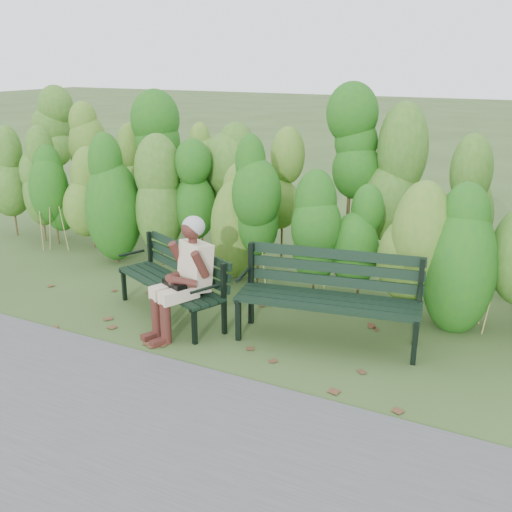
% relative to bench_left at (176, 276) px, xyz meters
% --- Properties ---
extents(ground, '(80.00, 80.00, 0.00)m').
position_rel_bench_left_xyz_m(ground, '(0.87, -0.02, -0.48)').
color(ground, '#334920').
extents(footpath, '(60.00, 2.50, 0.01)m').
position_rel_bench_left_xyz_m(footpath, '(0.87, -2.22, -0.47)').
color(footpath, '#474749').
rests_on(footpath, ground).
extents(hedge_band, '(11.04, 1.67, 2.42)m').
position_rel_bench_left_xyz_m(hedge_band, '(0.87, 1.84, 0.78)').
color(hedge_band, '#47381E').
rests_on(hedge_band, ground).
extents(leaf_litter, '(5.80, 1.87, 0.01)m').
position_rel_bench_left_xyz_m(leaf_litter, '(0.50, -0.04, -0.47)').
color(leaf_litter, brown).
rests_on(leaf_litter, ground).
extents(bench_left, '(1.69, 1.12, 0.81)m').
position_rel_bench_left_xyz_m(bench_left, '(0.00, 0.00, 0.00)').
color(bench_left, black).
rests_on(bench_left, ground).
extents(bench_right, '(1.97, 0.93, 0.95)m').
position_rel_bench_left_xyz_m(bench_right, '(1.80, 0.20, 0.08)').
color(bench_right, black).
rests_on(bench_right, ground).
extents(seated_woman, '(0.63, 0.83, 1.29)m').
position_rel_bench_left_xyz_m(seated_woman, '(0.36, -0.34, 0.24)').
color(seated_woman, beige).
rests_on(seated_woman, ground).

